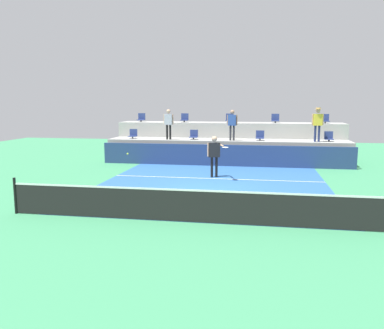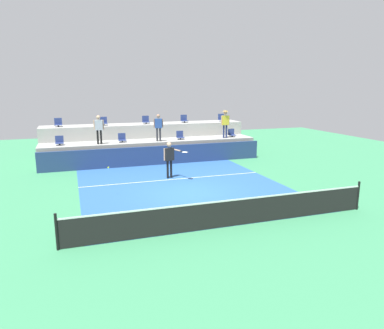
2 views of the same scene
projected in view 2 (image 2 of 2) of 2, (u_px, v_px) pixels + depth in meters
name	position (u px, v px, depth m)	size (l,w,h in m)	color
ground_plane	(190.00, 193.00, 15.23)	(40.00, 40.00, 0.00)	#388456
court_inner_paint	(183.00, 187.00, 16.15)	(9.00, 10.00, 0.01)	#285693
court_service_line	(174.00, 179.00, 17.45)	(9.00, 0.06, 0.00)	white
tennis_net	(229.00, 212.00, 11.42)	(10.48, 0.08, 1.07)	black
sponsor_backboard	(157.00, 155.00, 20.66)	(13.00, 0.16, 1.10)	navy
seating_tier_lower	(152.00, 150.00, 21.85)	(13.00, 1.80, 1.25)	#9E9E99
seating_tier_upper	(146.00, 140.00, 23.42)	(13.00, 1.80, 2.10)	#9E9E99
stadium_chair_lower_far_left	(59.00, 141.00, 19.94)	(0.44, 0.40, 0.52)	#2D2D33
stadium_chair_lower_left	(122.00, 138.00, 21.04)	(0.44, 0.40, 0.52)	#2D2D33
stadium_chair_lower_right	(180.00, 136.00, 22.17)	(0.44, 0.40, 0.52)	#2D2D33
stadium_chair_lower_far_right	(232.00, 133.00, 23.28)	(0.44, 0.40, 0.52)	#2D2D33
stadium_chair_upper_far_left	(58.00, 123.00, 21.40)	(0.44, 0.40, 0.52)	#2D2D33
stadium_chair_upper_left	(104.00, 122.00, 22.25)	(0.44, 0.40, 0.52)	#2D2D33
stadium_chair_upper_center	(146.00, 120.00, 23.09)	(0.44, 0.40, 0.52)	#2D2D33
stadium_chair_upper_right	(184.00, 119.00, 23.92)	(0.44, 0.40, 0.52)	#2D2D33
stadium_chair_upper_far_right	(222.00, 118.00, 24.78)	(0.44, 0.40, 0.52)	#2D2D33
tennis_player	(170.00, 156.00, 17.47)	(1.03, 1.17, 1.81)	black
spectator_in_white	(99.00, 127.00, 20.10)	(0.58, 0.24, 1.64)	black
spectator_leaning_on_rail	(158.00, 125.00, 21.19)	(0.57, 0.27, 1.62)	#2D2D33
spectator_with_hat	(225.00, 121.00, 22.54)	(0.59, 0.42, 1.75)	navy
tennis_ball	(108.00, 168.00, 14.39)	(0.07, 0.07, 0.07)	#CCE033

